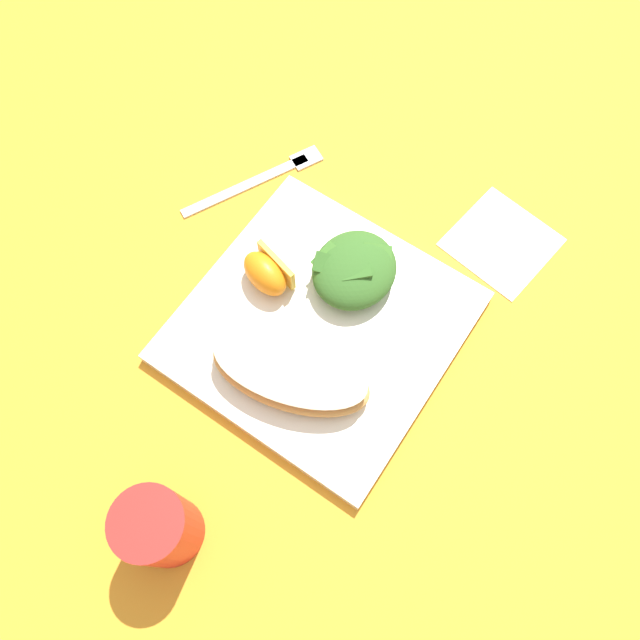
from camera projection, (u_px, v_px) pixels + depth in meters
name	position (u px, v px, depth m)	size (l,w,h in m)	color
ground	(320.00, 329.00, 0.70)	(3.00, 3.00, 0.00)	orange
white_plate	(320.00, 326.00, 0.69)	(0.28, 0.28, 0.02)	white
cheesy_pizza_bread	(290.00, 372.00, 0.65)	(0.12, 0.19, 0.04)	tan
green_salad_pile	(353.00, 269.00, 0.69)	(0.10, 0.09, 0.04)	#336023
orange_wedge_front	(266.00, 273.00, 0.69)	(0.05, 0.07, 0.04)	orange
paper_napkin	(502.00, 242.00, 0.74)	(0.11, 0.11, 0.00)	white
metal_fork	(264.00, 177.00, 0.78)	(0.18, 0.10, 0.01)	silver
drinking_red_cup	(157.00, 526.00, 0.57)	(0.07, 0.07, 0.10)	red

